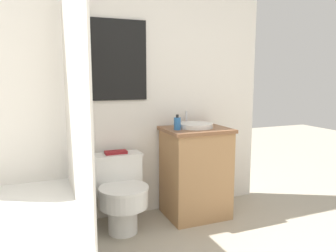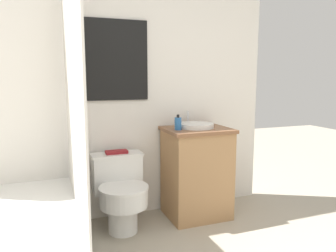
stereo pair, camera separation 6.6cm
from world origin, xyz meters
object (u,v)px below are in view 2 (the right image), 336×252
at_px(toilet, 121,191).
at_px(soap_bottle, 178,123).
at_px(sink, 196,125).
at_px(book_on_tank, 117,152).

xyz_separation_m(toilet, soap_bottle, (0.50, -0.00, 0.53)).
distance_m(toilet, sink, 0.86).
distance_m(toilet, soap_bottle, 0.73).
relative_size(toilet, soap_bottle, 4.70).
bearing_deg(toilet, book_on_tank, 90.00).
xyz_separation_m(toilet, book_on_tank, (0.00, 0.14, 0.30)).
xyz_separation_m(sink, soap_bottle, (-0.19, -0.05, 0.03)).
height_order(toilet, book_on_tank, book_on_tank).
relative_size(sink, soap_bottle, 2.67).
distance_m(soap_bottle, book_on_tank, 0.57).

